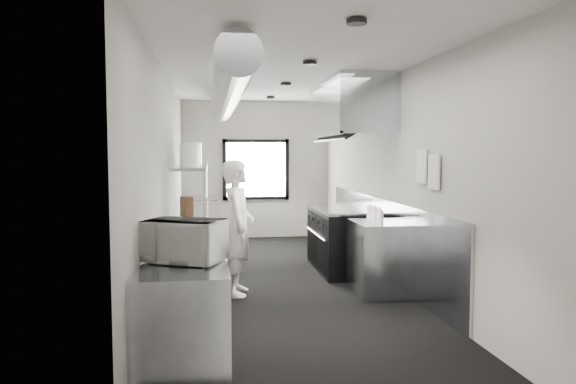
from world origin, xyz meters
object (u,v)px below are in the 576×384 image
object	(u,v)px
bottle_station	(380,258)
plate_stack_d	(194,153)
plate_stack_a	(189,155)
knife_block	(187,206)
squeeze_bottle_b	(379,216)
range	(344,239)
plate_stack_b	(192,155)
prep_counter	(193,260)
plate_stack_c	(190,154)
deli_tub_b	(163,249)
small_plate	(203,234)
deli_tub_a	(162,251)
pass_shelf	(192,167)
squeeze_bottle_c	(375,215)
squeeze_bottle_d	(371,213)
cutting_board	(193,223)
squeeze_bottle_a	(381,218)
exhaust_hood	(349,109)
microwave	(184,241)
far_work_table	(199,221)
squeeze_bottle_e	(369,213)
line_cook	(238,228)

from	to	relation	value
bottle_station	plate_stack_d	bearing A→B (deg)	132.96
plate_stack_a	knife_block	bearing A→B (deg)	116.92
squeeze_bottle_b	range	bearing A→B (deg)	91.64
squeeze_bottle_b	plate_stack_b	bearing A→B (deg)	147.55
prep_counter	squeeze_bottle_b	distance (m)	2.32
knife_block	plate_stack_a	size ratio (longest dim) A/B	0.87
bottle_station	plate_stack_c	distance (m)	3.29
deli_tub_b	knife_block	distance (m)	2.89
small_plate	plate_stack_b	world-z (taller)	plate_stack_b
deli_tub_a	plate_stack_c	world-z (taller)	plate_stack_c
pass_shelf	prep_counter	bearing A→B (deg)	-88.44
pass_shelf	squeeze_bottle_c	bearing A→B (deg)	-37.33
plate_stack_d	squeeze_bottle_d	xyz separation A→B (m)	(2.27, -2.31, -0.76)
plate_stack_a	squeeze_bottle_d	xyz separation A→B (m)	(2.30, -0.75, -0.73)
cutting_board	bottle_station	bearing A→B (deg)	-3.70
deli_tub_a	plate_stack_b	world-z (taller)	plate_stack_b
pass_shelf	squeeze_bottle_a	xyz separation A→B (m)	(2.27, -1.95, -0.55)
exhaust_hood	small_plate	bearing A→B (deg)	-134.96
exhaust_hood	squeeze_bottle_d	xyz separation A→B (m)	(-0.01, -1.21, -1.40)
knife_block	squeeze_bottle_c	bearing A→B (deg)	-46.91
range	microwave	distance (m)	4.19
far_work_table	deli_tub_a	world-z (taller)	deli_tub_a
squeeze_bottle_e	deli_tub_a	bearing A→B (deg)	-137.89
range	squeeze_bottle_a	xyz separation A→B (m)	(0.04, -1.65, 0.52)
exhaust_hood	plate_stack_a	distance (m)	2.44
exhaust_hood	squeeze_bottle_a	size ratio (longest dim) A/B	12.96
deli_tub_a	knife_block	size ratio (longest dim) A/B	0.49
exhaust_hood	small_plate	distance (m)	3.33
knife_block	squeeze_bottle_d	xyz separation A→B (m)	(2.34, -0.84, -0.04)
pass_shelf	squeeze_bottle_e	size ratio (longest dim) A/B	18.08
plate_stack_d	prep_counter	bearing A→B (deg)	-89.28
far_work_table	cutting_board	xyz separation A→B (m)	(0.01, -3.75, 0.46)
range	plate_stack_a	bearing A→B (deg)	-168.48
pass_shelf	squeeze_bottle_b	world-z (taller)	pass_shelf
range	plate_stack_b	xyz separation A→B (m)	(-2.22, -0.11, 1.25)
bottle_station	squeeze_bottle_b	xyz separation A→B (m)	(-0.07, -0.15, 0.54)
squeeze_bottle_b	pass_shelf	bearing A→B (deg)	140.80
bottle_station	plate_stack_c	world-z (taller)	plate_stack_c
knife_block	far_work_table	bearing A→B (deg)	65.45
exhaust_hood	small_plate	xyz separation A→B (m)	(-2.11, -2.11, -1.48)
plate_stack_b	squeeze_bottle_d	bearing A→B (deg)	-25.68
plate_stack_d	range	bearing A→B (deg)	-26.42
deli_tub_b	knife_block	world-z (taller)	knife_block
deli_tub_b	squeeze_bottle_d	xyz separation A→B (m)	(2.42, 2.05, 0.04)
plate_stack_a	line_cook	bearing A→B (deg)	-50.06
range	cutting_board	size ratio (longest dim) A/B	2.55
squeeze_bottle_a	prep_counter	bearing A→B (deg)	168.50
prep_counter	squeeze_bottle_a	world-z (taller)	squeeze_bottle_a
microwave	small_plate	distance (m)	1.43
pass_shelf	bottle_station	world-z (taller)	pass_shelf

